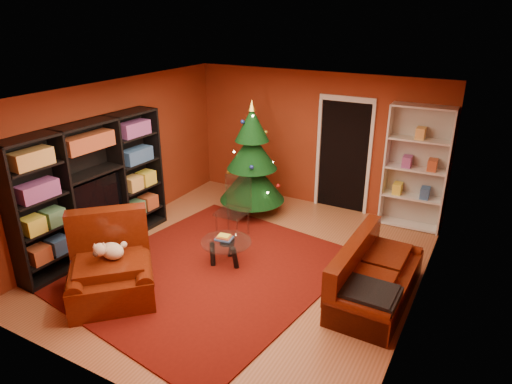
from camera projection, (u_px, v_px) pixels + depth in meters
The scene contains 17 objects.
floor at pixel (244, 265), 7.06m from camera, with size 5.00×5.50×0.05m, color #A05C37.
ceiling at pixel (242, 92), 6.06m from camera, with size 5.00×5.50×0.05m, color silver.
wall_back at pixel (315, 140), 8.81m from camera, with size 5.00×0.05×2.60m, color maroon.
wall_left at pixel (114, 159), 7.69m from camera, with size 0.05×5.50×2.60m, color maroon.
wall_right at pixel (425, 222), 5.43m from camera, with size 0.05×5.50×2.60m, color maroon.
doorway at pixel (343, 157), 8.60m from camera, with size 1.06×0.60×2.16m, color black, non-canonical shape.
rug at pixel (211, 272), 6.81m from camera, with size 3.23×3.77×0.02m, color #63110A.
media_unit at pixel (93, 189), 7.07m from camera, with size 0.42×2.74×2.10m, color black, non-canonical shape.
christmas_tree at pixel (252, 160), 8.42m from camera, with size 1.23×1.23×2.19m, color black, non-canonical shape.
gift_box_green at pixel (255, 196), 9.21m from camera, with size 0.27×0.27×0.27m, color #2A6E39.
gift_box_red at pixel (244, 193), 9.41m from camera, with size 0.23×0.23×0.23m, color maroon.
white_bookshelf at pixel (416, 169), 7.85m from camera, with size 1.04×0.37×2.24m, color white, non-canonical shape.
armchair at pixel (110, 268), 6.06m from camera, with size 1.17×1.17×0.92m, color #4A1507, non-canonical shape.
dog at pixel (112, 251), 6.03m from camera, with size 0.40×0.30×0.30m, color beige, non-canonical shape.
sofa at pixel (378, 272), 6.07m from camera, with size 1.87×0.84×0.80m, color #4A1507, non-canonical shape.
coffee_table at pixel (226, 252), 6.96m from camera, with size 0.77×0.77×0.48m, color gray, non-canonical shape.
acrylic_chair at pixel (232, 212), 7.67m from camera, with size 0.48×0.53×0.95m, color #66605B, non-canonical shape.
Camera 1 is at (3.12, -5.26, 3.67)m, focal length 32.00 mm.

